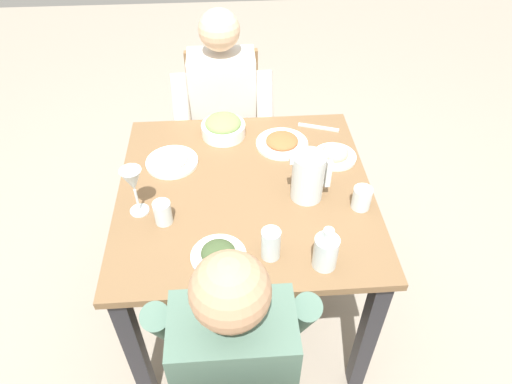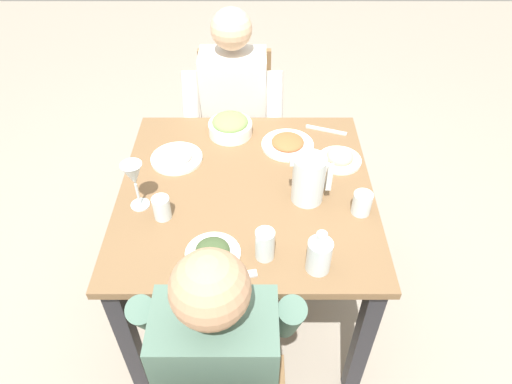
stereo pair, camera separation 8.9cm
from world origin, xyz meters
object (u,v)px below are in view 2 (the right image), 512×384
diner_near (221,349)px  plate_beans (338,158)px  diner_far (232,121)px  water_glass_center (161,208)px  salad_bowl (229,126)px  water_glass_far_right (264,244)px  oil_carafe (318,256)px  plate_yoghurt (175,156)px  wine_glass (132,177)px  water_pitcher (308,179)px  plate_rice_curry (286,143)px  plate_dolmas (212,252)px  dining_table (246,209)px  chair_far (235,123)px  water_glass_near_right (361,203)px

diner_near → plate_beans: size_ratio=6.56×
diner_far → water_glass_center: diner_far is taller
salad_bowl → water_glass_far_right: size_ratio=1.67×
water_glass_far_right → diner_far: bearing=98.4°
water_glass_center → oil_carafe: 0.58m
salad_bowl → water_glass_far_right: bearing=-78.5°
plate_yoghurt → diner_near: bearing=-74.1°
wine_glass → water_pitcher: bearing=3.6°
plate_rice_curry → water_glass_center: bearing=-138.2°
diner_near → plate_dolmas: bearing=98.0°
dining_table → chair_far: bearing=95.1°
water_glass_far_right → water_glass_center: bearing=153.4°
water_glass_far_right → wine_glass: size_ratio=0.59×
plate_rice_curry → plate_beans: bearing=-26.6°
chair_far → diner_far: (-0.00, -0.20, 0.15)m
dining_table → wine_glass: bearing=-166.3°
plate_beans → wine_glass: wine_glass is taller
plate_yoghurt → water_glass_center: bearing=-91.3°
water_pitcher → salad_bowl: water_pitcher is taller
chair_far → plate_rice_curry: chair_far is taller
plate_dolmas → water_glass_far_right: size_ratio=1.61×
plate_rice_curry → oil_carafe: size_ratio=1.36×
water_pitcher → water_glass_far_right: (-0.16, -0.28, -0.04)m
salad_bowl → plate_yoghurt: bearing=-139.3°
diner_near → salad_bowl: 0.99m
water_glass_center → oil_carafe: size_ratio=0.54×
plate_yoghurt → plate_beans: bearing=-1.0°
water_pitcher → oil_carafe: (0.01, -0.33, -0.04)m
diner_far → plate_beans: size_ratio=6.56×
diner_far → water_pitcher: (0.30, -0.67, 0.20)m
water_glass_far_right → water_glass_center: size_ratio=1.29×
water_glass_far_right → wine_glass: bearing=152.3°
salad_bowl → water_glass_far_right: (0.14, -0.70, 0.02)m
chair_far → wine_glass: 1.04m
plate_rice_curry → plate_beans: (0.21, -0.10, 0.00)m
salad_bowl → water_glass_center: size_ratio=2.16×
plate_rice_curry → plate_yoghurt: bearing=-168.8°
diner_far → diner_near: bearing=-89.7°
diner_near → plate_rice_curry: size_ratio=5.27×
dining_table → plate_rice_curry: 0.34m
dining_table → water_pitcher: 0.32m
chair_far → oil_carafe: bearing=-75.5°
diner_far → plate_yoghurt: diner_far is taller
diner_far → water_glass_center: 0.81m
salad_bowl → plate_rice_curry: size_ratio=0.86×
salad_bowl → oil_carafe: 0.81m
plate_beans → water_glass_far_right: 0.59m
chair_far → water_pitcher: (0.30, -0.87, 0.35)m
water_pitcher → water_glass_near_right: bearing=-21.1°
diner_near → plate_beans: (0.45, 0.78, 0.12)m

